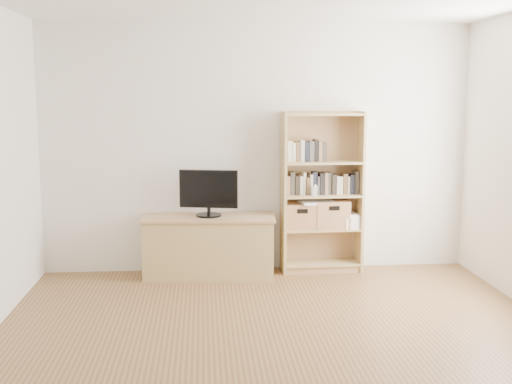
{
  "coord_description": "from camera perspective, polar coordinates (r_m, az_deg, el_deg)",
  "views": [
    {
      "loc": [
        -0.57,
        -4.21,
        1.88
      ],
      "look_at": [
        -0.06,
        1.9,
        0.93
      ],
      "focal_mm": 45.0,
      "sensor_mm": 36.0,
      "label": 1
    }
  ],
  "objects": [
    {
      "name": "baby_monitor",
      "position": [
        6.64,
        5.27,
        0.08
      ],
      "size": [
        0.06,
        0.04,
        0.1
      ],
      "primitive_type": "cube",
      "rotation": [
        0.0,
        0.0,
        -0.19
      ],
      "color": "white",
      "rests_on": "bookshelf"
    },
    {
      "name": "television",
      "position": [
        6.55,
        -4.23,
        -0.12
      ],
      "size": [
        0.59,
        0.17,
        0.47
      ],
      "primitive_type": "cube",
      "rotation": [
        0.0,
        0.0,
        -0.21
      ],
      "color": "black",
      "rests_on": "tv_stand"
    },
    {
      "name": "bookshelf",
      "position": [
        6.76,
        5.88,
        -0.03
      ],
      "size": [
        0.85,
        0.33,
        1.69
      ],
      "primitive_type": "cube",
      "rotation": [
        0.0,
        0.0,
        0.03
      ],
      "color": "tan",
      "rests_on": "floor"
    },
    {
      "name": "tv_stand",
      "position": [
        6.66,
        -4.18,
        -4.92
      ],
      "size": [
        1.35,
        0.59,
        0.6
      ],
      "primitive_type": "cube",
      "rotation": [
        0.0,
        0.0,
        -0.07
      ],
      "color": "tan",
      "rests_on": "floor"
    },
    {
      "name": "books_row_mid",
      "position": [
        6.76,
        5.86,
        0.82
      ],
      "size": [
        0.89,
        0.23,
        0.24
      ],
      "primitive_type": "cube",
      "rotation": [
        0.0,
        0.0,
        0.07
      ],
      "color": "#8D694D",
      "rests_on": "bookshelf"
    },
    {
      "name": "laptop",
      "position": [
        6.74,
        5.4,
        -0.89
      ],
      "size": [
        0.39,
        0.3,
        0.03
      ],
      "primitive_type": "cube",
      "rotation": [
        0.0,
        0.0,
        0.18
      ],
      "color": "white",
      "rests_on": "basket_left"
    },
    {
      "name": "floor",
      "position": [
        4.65,
        2.82,
        -15.05
      ],
      "size": [
        4.5,
        5.0,
        0.01
      ],
      "primitive_type": "cube",
      "color": "brown",
      "rests_on": "ground"
    },
    {
      "name": "books_row_upper",
      "position": [
        6.69,
        4.33,
        3.57
      ],
      "size": [
        0.37,
        0.15,
        0.19
      ],
      "primitive_type": "cube",
      "rotation": [
        0.0,
        0.0,
        0.03
      ],
      "color": "#8D694D",
      "rests_on": "bookshelf"
    },
    {
      "name": "basket_right",
      "position": [
        6.82,
        6.71,
        -1.93
      ],
      "size": [
        0.36,
        0.3,
        0.29
      ],
      "primitive_type": "cube",
      "rotation": [
        0.0,
        0.0,
        0.02
      ],
      "color": "#A8744C",
      "rests_on": "bookshelf"
    },
    {
      "name": "basket_left",
      "position": [
        6.75,
        3.99,
        -2.11
      ],
      "size": [
        0.32,
        0.27,
        0.26
      ],
      "primitive_type": "cube",
      "rotation": [
        0.0,
        0.0,
        -0.01
      ],
      "color": "#A8744C",
      "rests_on": "bookshelf"
    },
    {
      "name": "front_wall",
      "position": [
        1.9,
        13.22,
        -9.28
      ],
      "size": [
        4.5,
        0.02,
        2.6
      ],
      "primitive_type": "cube",
      "color": "white",
      "rests_on": "floor"
    },
    {
      "name": "magazine_stack",
      "position": [
        6.88,
        8.22,
        -2.57
      ],
      "size": [
        0.25,
        0.31,
        0.13
      ],
      "primitive_type": "cube",
      "rotation": [
        0.0,
        0.0,
        0.24
      ],
      "color": "silver",
      "rests_on": "bookshelf"
    },
    {
      "name": "back_wall",
      "position": [
        6.76,
        0.12,
        3.9
      ],
      "size": [
        4.5,
        0.02,
        2.6
      ],
      "primitive_type": "cube",
      "color": "white",
      "rests_on": "floor"
    }
  ]
}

